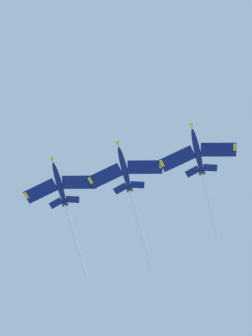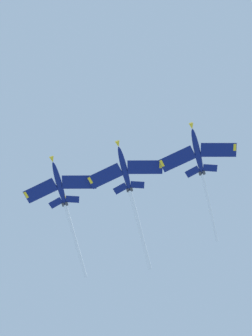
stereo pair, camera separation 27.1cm
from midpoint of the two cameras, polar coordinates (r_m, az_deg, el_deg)
jet_inner_left at (r=169.43m, az=6.32°, el=0.41°), size 20.19×31.96×7.91m
jet_centre at (r=172.56m, az=0.28°, el=-1.93°), size 20.19×35.64×9.17m
jet_inner_right at (r=175.96m, az=-5.39°, el=-2.81°), size 20.19×34.14×8.59m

